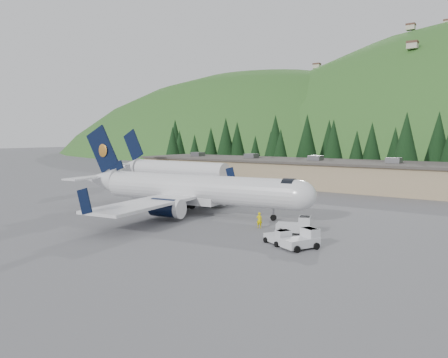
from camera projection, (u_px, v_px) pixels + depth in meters
The scene contains 9 objects.
ground at pixel (198, 213), 56.67m from camera, with size 600.00×600.00×0.00m, color #5A5A60.
airliner at pixel (191, 189), 56.84m from camera, with size 35.01×32.95×11.61m.
second_airliner at pixel (169, 169), 88.49m from camera, with size 27.50×11.00×10.05m.
baggage_tug_a at pixel (297, 226), 44.88m from camera, with size 3.82×2.94×1.84m.
baggage_tug_b at pixel (279, 238), 40.45m from camera, with size 3.09×2.59×1.47m.
baggage_tug_c at pixel (303, 240), 39.02m from camera, with size 3.01×3.69×1.76m.
terminal_building at pixel (293, 172), 90.26m from camera, with size 71.00×17.00×6.10m.
ramp_worker at pixel (259, 220), 47.63m from camera, with size 0.64×0.42×1.76m, color #F4DE00.
tree_line at pixel (330, 144), 108.94m from camera, with size 113.45×19.80×14.43m.
Camera 1 is at (34.87, -43.88, 10.11)m, focal length 35.00 mm.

